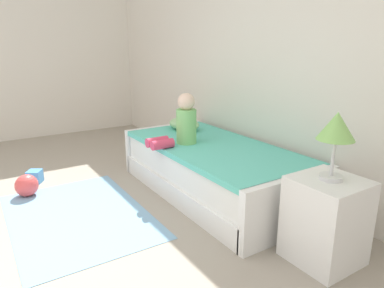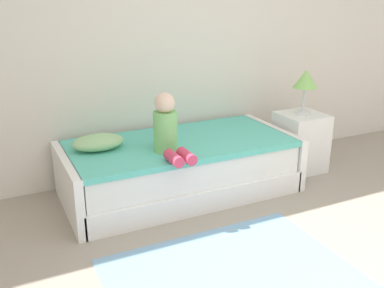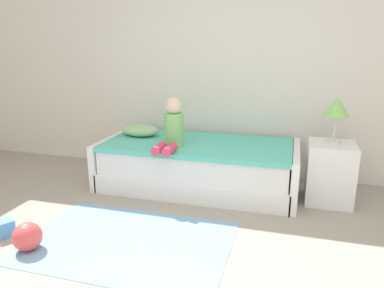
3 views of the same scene
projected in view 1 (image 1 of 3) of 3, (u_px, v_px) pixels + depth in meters
name	position (u px, v px, depth m)	size (l,w,h in m)	color
wall_rear	(280.00, 45.00, 3.30)	(7.20, 0.10, 2.90)	silver
bed	(213.00, 169.00, 3.50)	(2.11, 1.00, 0.50)	white
nightstand	(326.00, 220.00, 2.37)	(0.44, 0.44, 0.60)	white
table_lamp	(336.00, 130.00, 2.20)	(0.24, 0.24, 0.45)	silver
child_figure	(182.00, 124.00, 3.43)	(0.20, 0.51, 0.50)	#7FC672
pillow	(184.00, 124.00, 4.04)	(0.44, 0.30, 0.13)	#99CC8C
toy_ball	(27.00, 185.00, 3.45)	(0.22, 0.22, 0.22)	#E54C4C
area_rug	(78.00, 215.00, 3.07)	(1.60, 1.10, 0.01)	#7AA8CC
toy_block	(35.00, 177.00, 3.79)	(0.14, 0.14, 0.14)	#4C99E5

